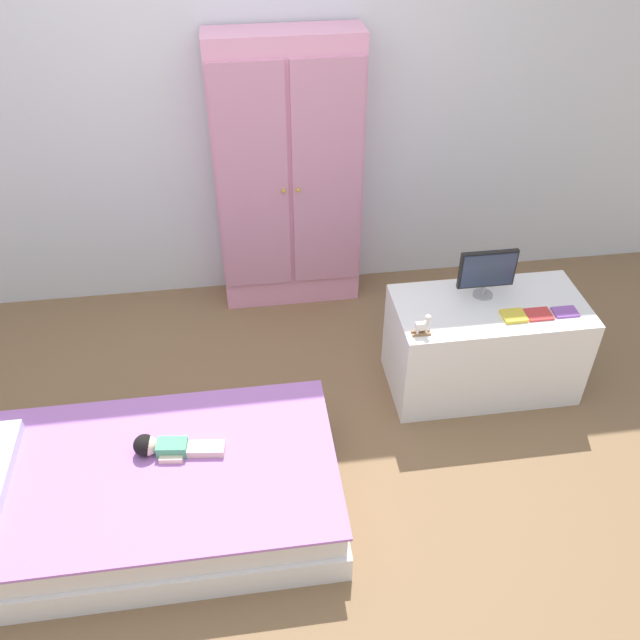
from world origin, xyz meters
name	(u,v)px	position (x,y,z in m)	size (l,w,h in m)	color
ground_plane	(260,472)	(0.00, 0.00, -0.01)	(10.00, 10.00, 0.02)	brown
back_wall	(225,75)	(0.00, 1.57, 1.35)	(6.40, 0.05, 2.70)	silver
bed	(139,494)	(-0.53, -0.17, 0.14)	(1.73, 0.90, 0.29)	white
doll	(161,447)	(-0.41, -0.08, 0.33)	(0.39, 0.14, 0.10)	#4CA375
wardrobe	(288,178)	(0.30, 1.40, 0.81)	(0.82, 0.28, 1.62)	#E599BC
tv_stand	(483,345)	(1.22, 0.45, 0.26)	(0.96, 0.49, 0.53)	white
tv_monitor	(487,271)	(1.20, 0.53, 0.68)	(0.29, 0.10, 0.26)	#99999E
rocking_horse_toy	(423,326)	(0.82, 0.28, 0.58)	(0.09, 0.04, 0.11)	#8E6642
book_yellow	(513,316)	(1.29, 0.34, 0.54)	(0.11, 0.10, 0.02)	gold
book_red	(538,314)	(1.42, 0.34, 0.54)	(0.13, 0.10, 0.01)	#CC3838
book_purple	(565,312)	(1.55, 0.34, 0.53)	(0.12, 0.08, 0.01)	#8E51B2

